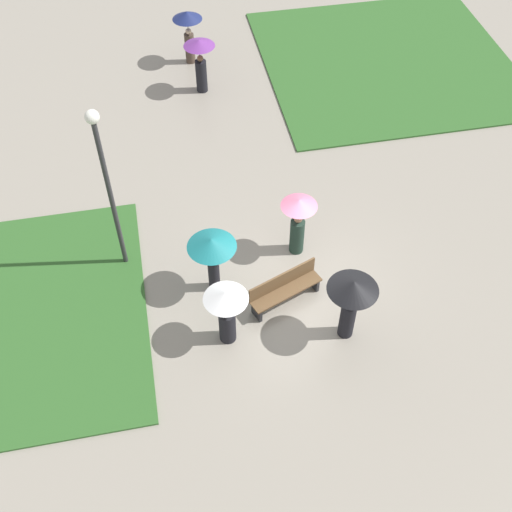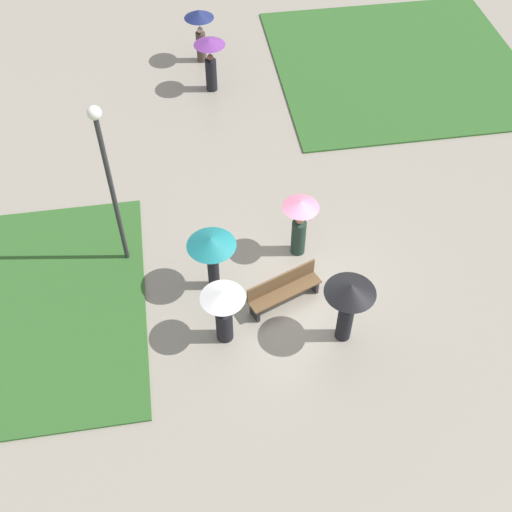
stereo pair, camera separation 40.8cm
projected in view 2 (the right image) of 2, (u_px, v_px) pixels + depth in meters
name	position (u px, v px, depth m)	size (l,w,h in m)	color
ground_plane	(296.00, 289.00, 16.25)	(90.00, 90.00, 0.00)	gray
lawn_patch_far	(399.00, 64.00, 22.87)	(8.70, 8.50, 0.06)	#2D5B26
park_bench	(283.00, 289.00, 15.65)	(1.93, 1.10, 0.90)	brown
lamp_post	(108.00, 171.00, 14.61)	(0.32, 0.32, 4.82)	#2D2D30
crowd_person_black	(349.00, 299.00, 14.22)	(1.17, 1.17, 1.95)	black
crowd_person_teal	(212.00, 248.00, 15.23)	(1.19, 1.19, 1.79)	black
crowd_person_white	(223.00, 307.00, 14.40)	(1.03, 1.03, 1.76)	black
crowd_person_pink	(300.00, 220.00, 16.20)	(0.93, 0.93, 1.84)	#1E3328
lone_walker_far_path	(200.00, 24.00, 22.03)	(1.02, 1.02, 1.92)	#47382D
lone_walker_mid_plaza	(210.00, 56.00, 20.97)	(1.03, 1.03, 1.88)	black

